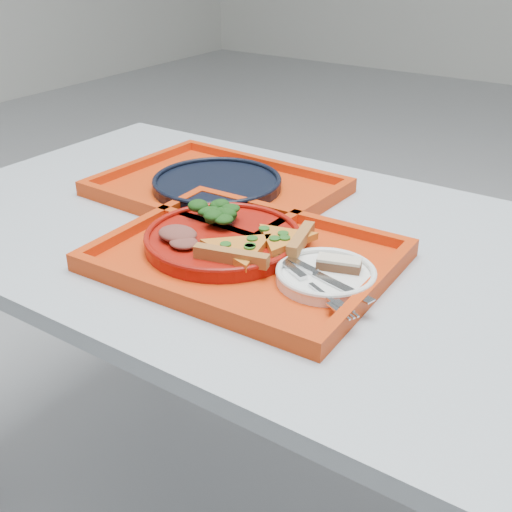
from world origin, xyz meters
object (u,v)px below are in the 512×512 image
navy_plate (217,185)px  dessert_bar (339,264)px  tray_far (217,191)px  dinner_plate (223,241)px  tray_main (247,260)px

navy_plate → dessert_bar: dessert_bar is taller
tray_far → dinner_plate: 0.26m
navy_plate → dinner_plate: bearing=-50.5°
dinner_plate → tray_far: bearing=129.5°
dinner_plate → navy_plate: bearing=129.5°
tray_main → dessert_bar: dessert_bar is taller
dessert_bar → navy_plate: bearing=135.3°
dessert_bar → tray_main: bearing=170.5°
tray_main → dessert_bar: (0.15, 0.02, 0.03)m
tray_main → tray_far: same height
dessert_bar → tray_far: bearing=135.3°
tray_main → dinner_plate: bearing=168.0°
tray_far → dessert_bar: 0.42m
tray_main → dessert_bar: bearing=6.8°
navy_plate → dessert_bar: bearing=-26.8°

